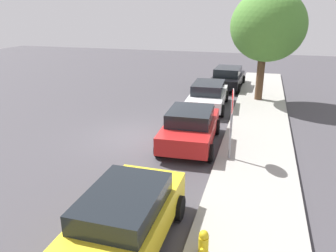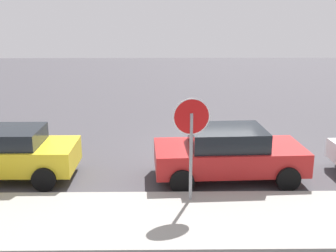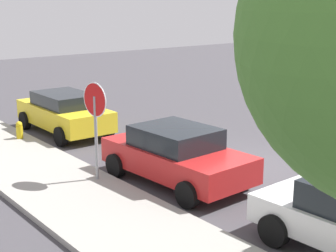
{
  "view_description": "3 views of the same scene",
  "coord_description": "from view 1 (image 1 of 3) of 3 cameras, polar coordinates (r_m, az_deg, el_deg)",
  "views": [
    {
      "loc": [
        12.02,
        4.87,
        5.1
      ],
      "look_at": [
        1.18,
        1.72,
        1.07
      ],
      "focal_mm": 35.0,
      "sensor_mm": 36.0,
      "label": 1
    },
    {
      "loc": [
        1.96,
        13.42,
        4.54
      ],
      "look_at": [
        1.8,
        1.1,
        1.2
      ],
      "focal_mm": 45.0,
      "sensor_mm": 36.0,
      "label": 2
    },
    {
      "loc": [
        -9.63,
        10.27,
        4.62
      ],
      "look_at": [
        1.52,
        1.53,
        1.11
      ],
      "focal_mm": 55.0,
      "sensor_mm": 36.0,
      "label": 3
    }
  ],
  "objects": [
    {
      "name": "parked_car_black",
      "position": [
        22.91,
        10.37,
        8.35
      ],
      "size": [
        4.33,
        2.17,
        1.42
      ],
      "color": "black",
      "rests_on": "ground_plane"
    },
    {
      "name": "sidewalk_curb",
      "position": [
        13.03,
        15.17,
        -3.8
      ],
      "size": [
        32.0,
        2.7,
        0.14
      ],
      "primitive_type": "cube",
      "color": "#9E9B93",
      "rests_on": "ground_plane"
    },
    {
      "name": "ground_plane",
      "position": [
        13.93,
        -5.44,
        -1.92
      ],
      "size": [
        60.0,
        60.0,
        0.0
      ],
      "primitive_type": "plane",
      "color": "#423F44"
    },
    {
      "name": "fire_hydrant",
      "position": [
        7.47,
        6.18,
        -19.88
      ],
      "size": [
        0.3,
        0.22,
        0.72
      ],
      "color": "gold",
      "rests_on": "ground_plane"
    },
    {
      "name": "street_tree_near_corner",
      "position": [
        19.19,
        17.03,
        16.27
      ],
      "size": [
        4.03,
        4.03,
        6.17
      ],
      "color": "#513823",
      "rests_on": "ground_plane"
    },
    {
      "name": "stop_sign",
      "position": [
        11.24,
        11.09,
        2.42
      ],
      "size": [
        0.87,
        0.14,
        2.64
      ],
      "color": "gray",
      "rests_on": "ground_plane"
    },
    {
      "name": "parked_car_white",
      "position": [
        17.96,
        6.99,
        5.42
      ],
      "size": [
        4.38,
        2.15,
        1.4
      ],
      "color": "white",
      "rests_on": "ground_plane"
    },
    {
      "name": "parked_car_yellow",
      "position": [
        7.5,
        -7.71,
        -15.91
      ],
      "size": [
        4.19,
        1.98,
        1.44
      ],
      "color": "yellow",
      "rests_on": "ground_plane"
    },
    {
      "name": "parked_car_red",
      "position": [
        12.9,
        3.91,
        -0.1
      ],
      "size": [
        4.2,
        2.26,
        1.46
      ],
      "color": "red",
      "rests_on": "ground_plane"
    }
  ]
}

